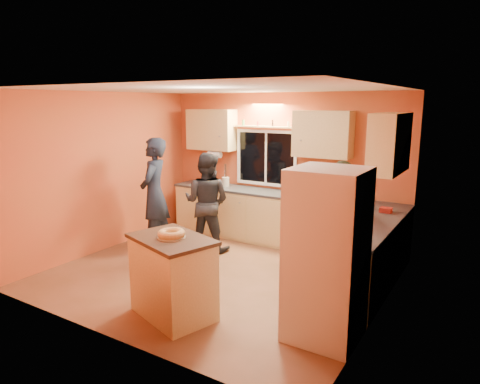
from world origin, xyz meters
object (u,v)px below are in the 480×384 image
Objects in this scene: person_left at (154,194)px; person_center at (207,202)px; person_right at (339,221)px; refrigerator at (327,255)px; island at (173,276)px.

person_left is 0.90m from person_center.
person_left is 3.10m from person_right.
refrigerator is 1.59× the size of island.
person_left is at bearing 10.94° from person_center.
person_left is at bearing 160.55° from refrigerator.
person_right is at bearing 104.41° from refrigerator.
refrigerator is 3.10m from person_center.
person_right is (-0.39, 1.52, -0.06)m from refrigerator.
refrigerator is 1.57m from person_right.
refrigerator is 3.68m from person_left.
island is at bearing 24.29° from person_left.
refrigerator reaches higher than person_right.
person_left reaches higher than person_center.
island is at bearing 173.04° from person_right.
person_left reaches higher than person_right.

